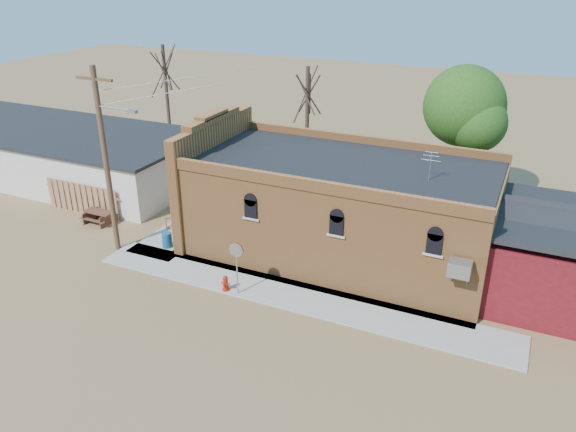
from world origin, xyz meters
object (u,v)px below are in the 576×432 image
at_px(utility_pole, 106,158).
at_px(fire_hydrant, 226,283).
at_px(trash_barrel, 167,240).
at_px(stop_sign, 236,255).
at_px(picnic_table, 99,215).
at_px(brick_bar, 335,207).

relative_size(utility_pole, fire_hydrant, 12.72).
xyz_separation_m(fire_hydrant, trash_barrel, (-4.71, 2.28, 0.03)).
height_order(stop_sign, trash_barrel, stop_sign).
xyz_separation_m(stop_sign, picnic_table, (-10.46, 3.20, -1.51)).
height_order(fire_hydrant, picnic_table, fire_hydrant).
distance_m(utility_pole, fire_hydrant, 8.22).
bearing_deg(stop_sign, trash_barrel, 174.81).
bearing_deg(utility_pole, fire_hydrant, -9.93).
distance_m(utility_pole, trash_barrel, 4.94).
bearing_deg(stop_sign, picnic_table, -178.97).
height_order(utility_pole, fire_hydrant, utility_pole).
distance_m(brick_bar, trash_barrel, 8.48).
distance_m(fire_hydrant, stop_sign, 1.64).
xyz_separation_m(utility_pole, picnic_table, (-2.99, 2.00, -4.33)).
bearing_deg(utility_pole, picnic_table, 146.19).
relative_size(stop_sign, trash_barrel, 3.20).
distance_m(trash_barrel, picnic_table, 5.23).
bearing_deg(brick_bar, picnic_table, -169.82).
distance_m(utility_pole, picnic_table, 5.62).
height_order(brick_bar, trash_barrel, brick_bar).
relative_size(utility_pole, trash_barrel, 11.79).
distance_m(brick_bar, picnic_table, 13.12).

